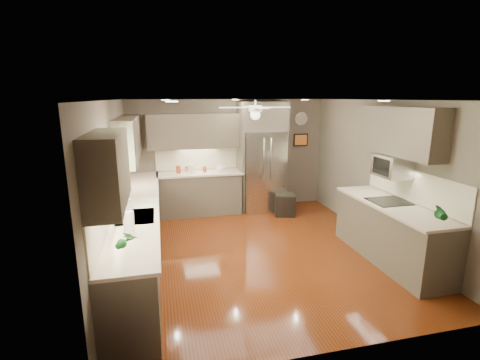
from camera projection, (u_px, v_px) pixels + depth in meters
name	position (u px, v px, depth m)	size (l,w,h in m)	color
floor	(259.00, 250.00, 5.91)	(5.00, 5.00, 0.00)	#471C09
ceiling	(261.00, 100.00, 5.33)	(5.00, 5.00, 0.00)	white
wall_back	(229.00, 155.00, 7.99)	(4.50, 4.50, 0.00)	brown
wall_front	(335.00, 238.00, 3.26)	(4.50, 4.50, 0.00)	brown
wall_left	(113.00, 187.00, 5.12)	(5.00, 5.00, 0.00)	brown
wall_right	(382.00, 172.00, 6.13)	(5.00, 5.00, 0.00)	brown
canister_a	(178.00, 169.00, 7.51)	(0.10, 0.10, 0.16)	#953010
canister_b	(187.00, 169.00, 7.59)	(0.08, 0.08, 0.13)	silver
canister_c	(192.00, 168.00, 7.57)	(0.10, 0.10, 0.16)	#C0C090
canister_d	(205.00, 169.00, 7.63)	(0.08, 0.08, 0.12)	#953010
soap_bottle	(128.00, 201.00, 5.17)	(0.08, 0.08, 0.18)	white
potted_plant_left	(127.00, 240.00, 3.58)	(0.17, 0.12, 0.33)	#185622
potted_plant_right	(441.00, 213.00, 4.43)	(0.17, 0.14, 0.32)	#185622
bowl	(221.00, 170.00, 7.68)	(0.22, 0.22, 0.05)	#C0C090
left_run	(138.00, 230.00, 5.50)	(0.65, 4.70, 1.45)	#4F4539
back_run	(200.00, 192.00, 7.72)	(1.85, 0.65, 1.45)	#4F4539
uppers	(207.00, 137.00, 5.98)	(4.50, 4.70, 0.95)	#4F4539
window	(109.00, 174.00, 4.58)	(0.05, 1.12, 0.92)	#BFF2B2
sink	(136.00, 219.00, 4.80)	(0.50, 0.70, 0.32)	silver
refrigerator	(262.00, 159.00, 7.84)	(1.06, 0.75, 2.45)	silver
right_run	(391.00, 231.00, 5.48)	(0.70, 2.20, 1.45)	#4F4539
microwave	(392.00, 166.00, 5.50)	(0.43, 0.55, 0.34)	silver
ceiling_fan	(255.00, 110.00, 5.66)	(1.18, 1.18, 0.32)	white
recessed_lights	(251.00, 100.00, 5.70)	(2.84, 3.14, 0.01)	white
wall_clock	(301.00, 119.00, 8.18)	(0.30, 0.03, 0.30)	white
framed_print	(301.00, 140.00, 8.29)	(0.36, 0.03, 0.30)	black
stool	(285.00, 204.00, 7.66)	(0.52, 0.52, 0.49)	black
paper_towel	(129.00, 223.00, 4.13)	(0.13, 0.13, 0.32)	white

